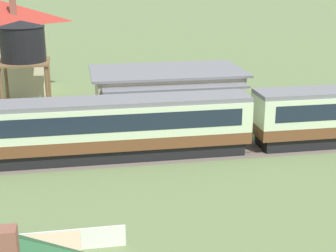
# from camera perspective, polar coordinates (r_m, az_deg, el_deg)

# --- Properties ---
(passenger_train) EXTENTS (98.26, 2.91, 4.04)m
(passenger_train) POSITION_cam_1_polar(r_m,az_deg,el_deg) (33.96, -6.28, 0.03)
(passenger_train) COLOR brown
(passenger_train) RESTS_ON ground_plane
(railway_track) EXTENTS (150.26, 3.60, 0.04)m
(railway_track) POSITION_cam_1_polar(r_m,az_deg,el_deg) (34.80, -4.04, -3.37)
(railway_track) COLOR #665B51
(railway_track) RESTS_ON ground_plane
(station_building) EXTENTS (12.67, 8.42, 3.98)m
(station_building) POSITION_cam_1_polar(r_m,az_deg,el_deg) (43.39, -0.12, 3.70)
(station_building) COLOR #BCB293
(station_building) RESTS_ON ground_plane
(water_tower) EXTENTS (4.18, 4.18, 7.92)m
(water_tower) POSITION_cam_1_polar(r_m,az_deg,el_deg) (45.35, -15.81, 8.82)
(water_tower) COLOR brown
(water_tower) RESTS_ON ground_plane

